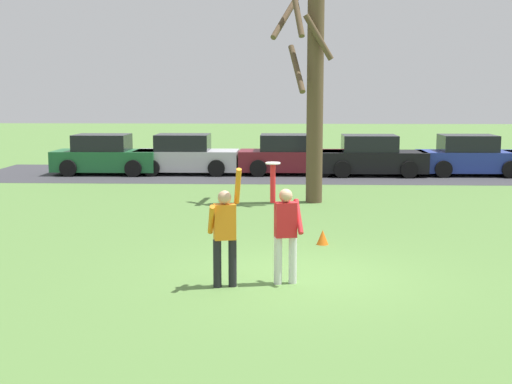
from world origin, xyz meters
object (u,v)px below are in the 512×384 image
object	(u,v)px
frisbee_disc	(273,163)
bare_tree_tall	(313,85)
parked_car_green	(105,156)
field_cone_orange	(323,237)
parked_car_silver	(186,156)
parked_car_black	(372,157)
person_catcher	(286,228)
parked_car_maroon	(290,156)
person_defender	(225,230)
parked_car_blue	(470,157)

from	to	relation	value
frisbee_disc	bare_tree_tall	distance (m)	9.24
parked_car_green	bare_tree_tall	world-z (taller)	bare_tree_tall
field_cone_orange	parked_car_silver	bearing A→B (deg)	110.23
parked_car_black	person_catcher	bearing A→B (deg)	-102.36
parked_car_silver	bare_tree_tall	world-z (taller)	bare_tree_tall
person_catcher	parked_car_green	size ratio (longest dim) A/B	0.51
parked_car_green	parked_car_silver	xyz separation A→B (m)	(3.21, 0.20, 0.00)
parked_car_maroon	parked_car_silver	bearing A→B (deg)	-179.49
field_cone_orange	person_catcher	bearing A→B (deg)	-104.41
parked_car_green	parked_car_maroon	world-z (taller)	same
person_catcher	parked_car_black	bearing A→B (deg)	-115.52
person_catcher	field_cone_orange	distance (m)	3.36
bare_tree_tall	parked_car_maroon	bearing A→B (deg)	94.83
frisbee_disc	parked_car_green	distance (m)	17.49
person_defender	parked_car_black	distance (m)	16.78
parked_car_green	person_defender	bearing A→B (deg)	-69.38
parked_car_silver	parked_car_blue	distance (m)	11.28
parked_car_blue	person_catcher	bearing A→B (deg)	-114.56
parked_car_blue	bare_tree_tall	xyz separation A→B (m)	(-6.51, -7.13, 2.75)
person_defender	field_cone_orange	bearing A→B (deg)	48.27
frisbee_disc	parked_car_maroon	xyz separation A→B (m)	(0.41, 16.23, -1.37)
frisbee_disc	parked_car_blue	bearing A→B (deg)	65.10
person_defender	bare_tree_tall	size ratio (longest dim) A/B	0.31
parked_car_silver	field_cone_orange	distance (m)	13.84
parked_car_black	bare_tree_tall	xyz separation A→B (m)	(-2.63, -6.90, 2.75)
parked_car_silver	person_catcher	bearing A→B (deg)	-76.40
parked_car_green	parked_car_black	xyz separation A→B (m)	(10.61, 0.00, 0.00)
person_catcher	parked_car_green	bearing A→B (deg)	-79.12
person_catcher	parked_car_black	xyz separation A→B (m)	(3.42, 15.93, -0.25)
frisbee_disc	parked_car_green	bearing A→B (deg)	113.54
parked_car_maroon	parked_car_blue	bearing A→B (deg)	-0.38
parked_car_black	field_cone_orange	bearing A→B (deg)	-101.79
parked_car_silver	field_cone_orange	world-z (taller)	parked_car_silver
parked_car_silver	parked_car_blue	bearing A→B (deg)	-0.06
person_defender	frisbee_disc	size ratio (longest dim) A/B	8.19
person_catcher	bare_tree_tall	world-z (taller)	bare_tree_tall
person_defender	parked_car_black	bearing A→B (deg)	61.24
person_catcher	bare_tree_tall	bearing A→B (deg)	-108.44
frisbee_disc	parked_car_blue	xyz separation A→B (m)	(7.53, 16.21, -1.37)
bare_tree_tall	parked_car_blue	bearing A→B (deg)	47.62
person_defender	parked_car_black	world-z (taller)	person_defender
bare_tree_tall	field_cone_orange	size ratio (longest dim) A/B	20.91
frisbee_disc	parked_car_black	xyz separation A→B (m)	(3.64, 15.98, -1.37)
parked_car_blue	field_cone_orange	size ratio (longest dim) A/B	12.84
person_catcher	parked_car_silver	xyz separation A→B (m)	(-3.97, 16.13, -0.25)
frisbee_disc	parked_car_blue	world-z (taller)	frisbee_disc
person_catcher	parked_car_blue	world-z (taller)	person_catcher
frisbee_disc	parked_car_black	world-z (taller)	frisbee_disc
person_catcher	frisbee_disc	world-z (taller)	frisbee_disc
parked_car_green	parked_car_blue	distance (m)	14.49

